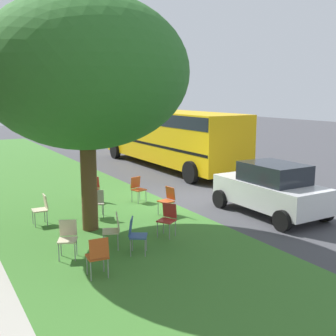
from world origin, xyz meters
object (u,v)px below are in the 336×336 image
street_tree (85,73)px  chair_3 (168,199)px  chair_0 (42,207)px  chair_4 (114,228)px  chair_8 (135,233)px  chair_7 (97,201)px  parked_car (271,189)px  chair_1 (93,187)px  chair_6 (168,217)px  chair_2 (98,254)px  chair_9 (68,236)px  school_bus (168,133)px  chair_5 (137,187)px

street_tree → chair_3: (0.13, -2.59, -3.78)m
chair_0 → chair_4: (-2.81, -1.04, 0.00)m
street_tree → chair_8: bearing=-172.6°
chair_7 → parked_car: parked_car is taller
chair_1 → chair_6: (-4.46, -0.45, 0.00)m
chair_2 → chair_8: (0.79, -1.24, 0.00)m
chair_1 → chair_4: same height
chair_7 → chair_2: bearing=159.4°
chair_4 → chair_1: bearing=-14.2°
chair_1 → chair_9: 5.09m
chair_3 → chair_8: (-2.40, 2.30, 0.00)m
street_tree → chair_8: street_tree is taller
chair_3 → school_bus: 8.74m
chair_0 → chair_5: bearing=-75.5°
school_bus → chair_9: bearing=138.6°
street_tree → school_bus: bearing=-42.8°
chair_1 → parked_car: bearing=-136.0°
chair_2 → chair_5: size_ratio=1.00×
chair_6 → chair_8: same height
chair_2 → chair_5: (5.10, -3.43, 0.00)m
chair_7 → chair_9: 3.13m
chair_7 → school_bus: school_bus is taller
chair_4 → chair_6: (0.11, -1.60, 0.00)m
chair_6 → chair_9: size_ratio=1.00×
parked_car → chair_6: bearing=91.2°
chair_5 → school_bus: bearing=-39.2°
chair_0 → chair_5: (0.91, -3.53, 0.00)m
chair_5 → chair_6: (-3.61, 0.89, 0.00)m
street_tree → chair_5: bearing=-50.7°
chair_1 → chair_9: bearing=153.3°
chair_9 → parked_car: 6.53m
chair_3 → school_bus: bearing=-30.7°
chair_1 → chair_2: size_ratio=1.00×
chair_4 → chair_2: bearing=145.9°
chair_6 → chair_7: same height
chair_5 → chair_8: 4.83m
chair_8 → chair_5: bearing=-26.9°
street_tree → chair_9: (-1.67, 1.15, -3.78)m
chair_3 → chair_5: 1.91m
chair_0 → chair_8: same height
chair_7 → school_bus: (6.62, -6.44, 1.24)m
chair_6 → chair_7: (2.52, 1.03, 0.00)m
chair_4 → school_bus: (9.26, -7.01, 1.24)m
chair_1 → chair_9: (-4.55, 2.29, 0.00)m
chair_5 → chair_0: bearing=104.5°
chair_8 → chair_9: same height
chair_6 → chair_7: size_ratio=1.00×
chair_5 → chair_9: size_ratio=1.00×
chair_5 → chair_6: same height
chair_5 → chair_6: size_ratio=1.00×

